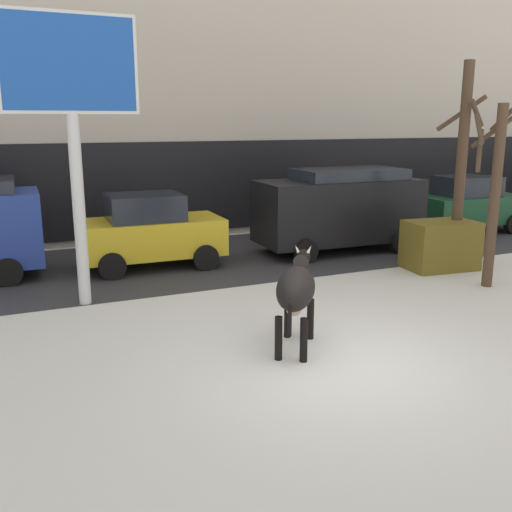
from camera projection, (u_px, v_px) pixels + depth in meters
The scene contains 12 objects.
ground_plane at pixel (339, 361), 8.86m from camera, with size 120.00×120.00×0.00m, color white.
road_strip at pixel (194, 260), 15.28m from camera, with size 60.00×5.60×0.01m, color #333338.
building_facade at pixel (134, 33), 19.16m from camera, with size 44.00×6.10×13.00m.
cow_black at pixel (296, 289), 9.20m from camera, with size 1.43×1.79×1.54m.
billboard at pixel (70, 82), 10.68m from camera, with size 2.52×0.24×5.56m.
car_yellow_hatchback at pixel (150, 231), 14.39m from camera, with size 3.55×2.00×1.86m.
car_black_van at pixel (339, 208), 16.11m from camera, with size 4.65×2.22×2.32m.
car_darkgreen_hatchback at pixel (468, 204), 19.00m from camera, with size 3.55×2.00×1.86m.
pedestrian_near_billboard at pixel (33, 219), 16.41m from camera, with size 0.36×0.24×1.73m.
bare_tree_left_lot at pixel (462, 163), 14.12m from camera, with size 1.07×1.26×5.02m.
bare_tree_far_back at pixel (494, 187), 12.43m from camera, with size 1.29×0.85×4.07m.
dumpster at pixel (440, 245), 14.30m from camera, with size 1.70×1.10×1.20m, color brown.
Camera 1 is at (-4.52, -7.02, 3.62)m, focal length 40.34 mm.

